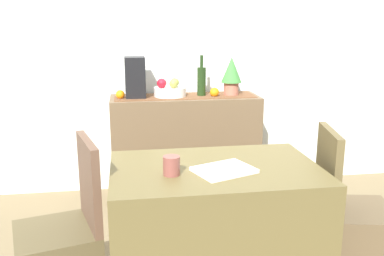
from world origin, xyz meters
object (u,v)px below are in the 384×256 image
(dining_table, at_px, (215,232))
(coffee_cup, at_px, (171,166))
(wine_bottle, at_px, (202,81))
(potted_plant, at_px, (231,74))
(sideboard_console, at_px, (185,147))
(coffee_maker, at_px, (135,78))
(open_book, at_px, (224,170))
(chair_by_corner, at_px, (352,238))
(fruit_bowl, at_px, (170,92))

(dining_table, distance_m, coffee_cup, 0.49)
(wine_bottle, height_order, dining_table, wine_bottle)
(potted_plant, bearing_deg, wine_bottle, 180.00)
(sideboard_console, height_order, coffee_maker, coffee_maker)
(open_book, bearing_deg, chair_by_corner, -15.15)
(coffee_cup, relative_size, chair_by_corner, 0.11)
(sideboard_console, bearing_deg, wine_bottle, 0.00)
(wine_bottle, bearing_deg, potted_plant, 0.00)
(coffee_maker, relative_size, dining_table, 0.31)
(open_book, distance_m, coffee_cup, 0.27)
(fruit_bowl, bearing_deg, potted_plant, 0.00)
(coffee_maker, bearing_deg, chair_by_corner, -50.54)
(potted_plant, xyz_separation_m, open_book, (-0.40, -1.50, -0.29))
(fruit_bowl, distance_m, wine_bottle, 0.28)
(wine_bottle, relative_size, open_book, 1.20)
(dining_table, xyz_separation_m, chair_by_corner, (0.80, 0.00, -0.10))
(fruit_bowl, relative_size, open_book, 0.94)
(fruit_bowl, xyz_separation_m, potted_plant, (0.52, 0.00, 0.14))
(open_book, xyz_separation_m, chair_by_corner, (0.77, 0.08, -0.48))
(potted_plant, distance_m, dining_table, 1.63)
(chair_by_corner, bearing_deg, coffee_maker, 129.46)
(sideboard_console, xyz_separation_m, dining_table, (-0.04, -1.42, -0.06))
(open_book, distance_m, chair_by_corner, 0.92)
(coffee_maker, xyz_separation_m, coffee_cup, (0.13, -1.50, -0.24))
(wine_bottle, xyz_separation_m, potted_plant, (0.25, 0.00, 0.05))
(open_book, relative_size, coffee_cup, 2.96)
(coffee_maker, distance_m, chair_by_corner, 1.98)
(potted_plant, distance_m, chair_by_corner, 1.65)
(coffee_maker, bearing_deg, sideboard_console, 0.00)
(potted_plant, relative_size, coffee_cup, 3.36)
(wine_bottle, bearing_deg, coffee_cup, -105.46)
(fruit_bowl, bearing_deg, sideboard_console, 0.00)
(coffee_cup, bearing_deg, dining_table, 19.46)
(coffee_cup, bearing_deg, wine_bottle, 74.54)
(sideboard_console, height_order, coffee_cup, sideboard_console)
(dining_table, bearing_deg, wine_bottle, 82.81)
(potted_plant, xyz_separation_m, chair_by_corner, (0.37, -1.41, -0.78))
(coffee_maker, xyz_separation_m, potted_plant, (0.79, 0.00, 0.01))
(fruit_bowl, distance_m, dining_table, 1.52)
(potted_plant, height_order, coffee_cup, potted_plant)
(sideboard_console, distance_m, coffee_maker, 0.72)
(fruit_bowl, xyz_separation_m, coffee_maker, (-0.28, 0.00, 0.12))
(fruit_bowl, distance_m, open_book, 1.51)
(sideboard_console, bearing_deg, fruit_bowl, 180.00)
(fruit_bowl, height_order, open_book, fruit_bowl)
(fruit_bowl, height_order, potted_plant, potted_plant)
(coffee_cup, bearing_deg, open_book, 0.82)
(coffee_cup, bearing_deg, fruit_bowl, 84.21)
(fruit_bowl, relative_size, chair_by_corner, 0.29)
(sideboard_console, distance_m, potted_plant, 0.73)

